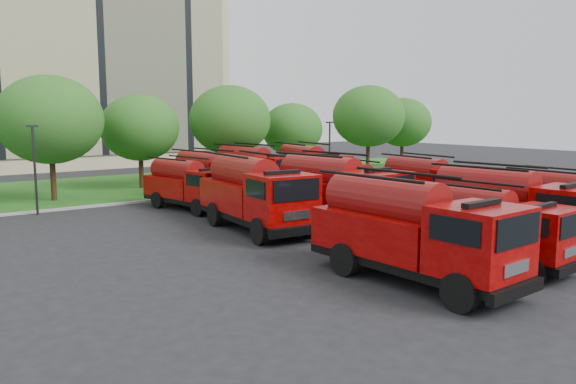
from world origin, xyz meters
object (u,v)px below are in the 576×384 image
object	(u,v)px
fire_truck_1	(486,226)
fire_truck_11	(309,170)
fire_truck_5	(337,191)
fire_truck_3	(573,204)
fire_truck_9	(213,177)
fire_truck_4	(255,194)
firefighter_5	(445,201)
fire_truck_7	(429,185)
firefighter_3	(561,231)
firefighter_4	(298,238)
fire_truck_10	(254,171)
fire_truck_8	(188,185)
fire_truck_2	(510,208)
fire_truck_0	(412,231)
fire_truck_6	(356,189)

from	to	relation	value
fire_truck_1	fire_truck_11	bearing A→B (deg)	68.14
fire_truck_1	fire_truck_5	size ratio (longest dim) A/B	0.82
fire_truck_3	fire_truck_9	world-z (taller)	fire_truck_9
fire_truck_3	fire_truck_4	distance (m)	15.15
fire_truck_5	firefighter_5	distance (m)	11.56
fire_truck_7	firefighter_3	bearing A→B (deg)	-75.19
fire_truck_9	firefighter_4	xyz separation A→B (m)	(-1.99, -11.69, -1.65)
fire_truck_1	fire_truck_10	xyz separation A→B (m)	(2.77, 20.45, 0.25)
fire_truck_3	fire_truck_8	bearing A→B (deg)	123.27
fire_truck_3	fire_truck_2	bearing A→B (deg)	173.49
fire_truck_1	fire_truck_4	world-z (taller)	fire_truck_4
fire_truck_11	fire_truck_10	bearing A→B (deg)	160.63
fire_truck_7	fire_truck_11	world-z (taller)	fire_truck_11
fire_truck_3	fire_truck_9	xyz separation A→B (m)	(-8.80, 19.01, 0.15)
fire_truck_5	fire_truck_9	size ratio (longest dim) A/B	1.08
fire_truck_8	fire_truck_11	bearing A→B (deg)	-7.86
fire_truck_7	fire_truck_11	distance (m)	9.70
fire_truck_5	fire_truck_10	distance (m)	11.68
fire_truck_8	fire_truck_9	distance (m)	2.93
firefighter_3	fire_truck_0	bearing A→B (deg)	-10.54
fire_truck_7	fire_truck_9	world-z (taller)	fire_truck_9
fire_truck_1	fire_truck_8	size ratio (longest dim) A/B	0.97
fire_truck_0	fire_truck_2	size ratio (longest dim) A/B	1.04
firefighter_5	fire_truck_11	bearing A→B (deg)	-26.43
fire_truck_5	fire_truck_8	distance (m)	9.98
fire_truck_11	fire_truck_8	bearing A→B (deg)	-167.47
fire_truck_11	firefighter_5	xyz separation A→B (m)	(5.53, -7.57, -1.77)
fire_truck_5	fire_truck_9	bearing A→B (deg)	91.90
fire_truck_3	fire_truck_9	bearing A→B (deg)	115.26
fire_truck_1	fire_truck_2	xyz separation A→B (m)	(3.47, 1.19, 0.20)
fire_truck_4	fire_truck_9	world-z (taller)	fire_truck_4
fire_truck_4	fire_truck_10	bearing A→B (deg)	62.59
fire_truck_0	fire_truck_10	world-z (taller)	fire_truck_0
fire_truck_11	firefighter_4	xyz separation A→B (m)	(-9.10, -10.53, -1.77)
fire_truck_9	fire_truck_11	xyz separation A→B (m)	(7.11, -1.16, 0.13)
fire_truck_0	fire_truck_1	bearing A→B (deg)	-4.35
fire_truck_0	fire_truck_7	size ratio (longest dim) A/B	1.09
fire_truck_5	fire_truck_11	size ratio (longest dim) A/B	1.00
fire_truck_5	fire_truck_11	distance (m)	11.08
fire_truck_8	firefighter_5	distance (m)	16.88
firefighter_3	fire_truck_6	bearing A→B (deg)	-76.40
fire_truck_2	fire_truck_9	size ratio (longest dim) A/B	1.02
fire_truck_2	firefighter_5	world-z (taller)	fire_truck_2
fire_truck_2	fire_truck_1	bearing A→B (deg)	-166.80
fire_truck_4	fire_truck_5	distance (m)	4.31
fire_truck_0	fire_truck_6	bearing A→B (deg)	53.19
firefighter_5	firefighter_4	bearing A→B (deg)	38.87
fire_truck_6	firefighter_4	size ratio (longest dim) A/B	4.38
fire_truck_7	firefighter_5	world-z (taller)	fire_truck_7
fire_truck_1	firefighter_4	world-z (taller)	fire_truck_1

